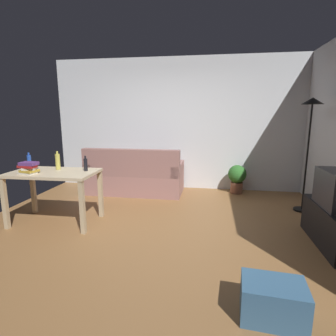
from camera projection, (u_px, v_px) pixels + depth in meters
ground_plane at (155, 227)px, 3.82m from camera, size 5.20×4.40×0.02m
wall_rear at (176, 124)px, 5.69m from camera, size 5.20×0.10×2.70m
couch at (135, 178)px, 5.41m from camera, size 1.87×0.84×0.92m
tv_stand at (336, 227)px, 3.22m from camera, size 0.44×1.10×0.48m
torchiere_lamp at (310, 124)px, 4.18m from camera, size 0.32×0.32×1.81m
desk at (54, 179)px, 3.85m from camera, size 1.21×0.72×0.76m
potted_plant at (237, 177)px, 5.39m from camera, size 0.36×0.36×0.57m
storage_box at (273, 301)px, 2.08m from camera, size 0.51×0.38×0.30m
bottle_blue at (29, 162)px, 4.01m from camera, size 0.06×0.06×0.24m
bottle_squat at (58, 161)px, 3.95m from camera, size 0.07×0.07×0.27m
bottle_dark at (86, 164)px, 3.86m from camera, size 0.05×0.05×0.22m
book_stack at (29, 168)px, 3.68m from camera, size 0.25×0.21×0.16m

